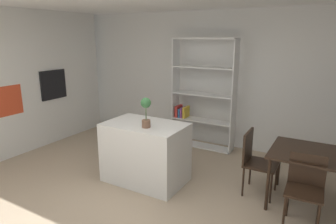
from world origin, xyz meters
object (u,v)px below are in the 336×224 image
at_px(dining_table, 311,158).
at_px(dining_chair_island_side, 254,157).
at_px(open_bookshelf, 201,97).
at_px(potted_plant_on_island, 146,110).
at_px(built_in_oven, 53,84).
at_px(kitchen_island, 146,152).
at_px(dining_chair_near, 305,184).

bearing_deg(dining_table, dining_chair_island_side, -179.88).
distance_m(open_bookshelf, dining_table, 2.53).
bearing_deg(potted_plant_on_island, built_in_oven, 166.22).
relative_size(built_in_oven, potted_plant_on_island, 1.37).
bearing_deg(potted_plant_on_island, dining_table, 16.35).
height_order(built_in_oven, open_bookshelf, open_bookshelf).
bearing_deg(built_in_oven, open_bookshelf, 24.65).
xyz_separation_m(kitchen_island, dining_chair_near, (2.24, 0.01, 0.07)).
distance_m(open_bookshelf, dining_chair_island_side, 1.99).
bearing_deg(open_bookshelf, potted_plant_on_island, -89.70).
bearing_deg(dining_table, kitchen_island, -167.82).
height_order(built_in_oven, dining_chair_island_side, built_in_oven).
height_order(open_bookshelf, dining_table, open_bookshelf).
xyz_separation_m(potted_plant_on_island, open_bookshelf, (-0.01, 1.93, -0.15)).
relative_size(kitchen_island, dining_table, 1.23).
height_order(built_in_oven, kitchen_island, built_in_oven).
relative_size(kitchen_island, dining_chair_near, 1.40).
distance_m(kitchen_island, dining_chair_island_side, 1.61).
distance_m(potted_plant_on_island, dining_chair_island_side, 1.67).
bearing_deg(open_bookshelf, kitchen_island, -93.45).
bearing_deg(dining_chair_island_side, kitchen_island, 106.66).
xyz_separation_m(kitchen_island, open_bookshelf, (0.11, 1.79, 0.57)).
height_order(kitchen_island, potted_plant_on_island, potted_plant_on_island).
height_order(dining_chair_island_side, dining_chair_near, dining_chair_island_side).
distance_m(dining_chair_island_side, dining_chair_near, 0.85).
distance_m(potted_plant_on_island, open_bookshelf, 1.93).
relative_size(dining_table, dining_chair_near, 1.14).
bearing_deg(dining_chair_island_side, dining_table, -90.72).
xyz_separation_m(kitchen_island, dining_chair_island_side, (1.53, 0.48, 0.07)).
distance_m(built_in_oven, kitchen_island, 2.79).
height_order(open_bookshelf, dining_chair_near, open_bookshelf).
bearing_deg(dining_table, open_bookshelf, 148.53).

